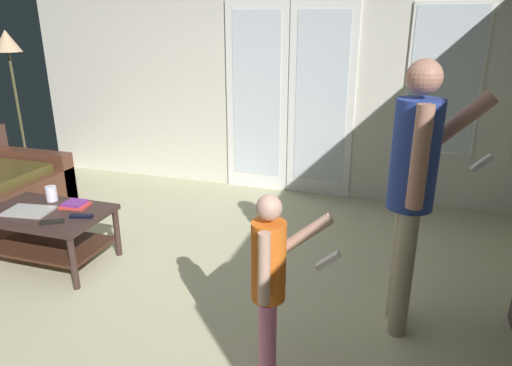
{
  "coord_description": "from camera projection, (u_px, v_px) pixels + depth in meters",
  "views": [
    {
      "loc": [
        1.48,
        -2.35,
        1.85
      ],
      "look_at": [
        0.72,
        0.05,
        0.96
      ],
      "focal_mm": 32.06,
      "sensor_mm": 36.0,
      "label": 1
    }
  ],
  "objects": [
    {
      "name": "person_child",
      "position": [
        270.0,
        277.0,
        2.27
      ],
      "size": [
        0.42,
        0.32,
        1.09
      ],
      "color": "pink",
      "rests_on": "ground_plane"
    },
    {
      "name": "coffee_table",
      "position": [
        48.0,
        225.0,
        3.63
      ],
      "size": [
        0.95,
        0.62,
        0.45
      ],
      "color": "#392723",
      "rests_on": "ground_plane"
    },
    {
      "name": "laptop_closed",
      "position": [
        29.0,
        211.0,
        3.56
      ],
      "size": [
        0.37,
        0.28,
        0.02
      ],
      "primitive_type": "cube",
      "rotation": [
        0.0,
        0.0,
        0.14
      ],
      "color": "#B6B4AE",
      "rests_on": "coffee_table"
    },
    {
      "name": "tv_remote_black",
      "position": [
        52.0,
        222.0,
        3.36
      ],
      "size": [
        0.17,
        0.13,
        0.02
      ],
      "primitive_type": "cube",
      "rotation": [
        0.0,
        0.0,
        0.55
      ],
      "color": "black",
      "rests_on": "coffee_table"
    },
    {
      "name": "cup_near_edge",
      "position": [
        51.0,
        194.0,
        3.78
      ],
      "size": [
        0.09,
        0.09,
        0.12
      ],
      "primitive_type": "cylinder",
      "color": "white",
      "rests_on": "coffee_table"
    },
    {
      "name": "dvd_remote_slim",
      "position": [
        81.0,
        216.0,
        3.46
      ],
      "size": [
        0.18,
        0.1,
        0.02
      ],
      "primitive_type": "cube",
      "rotation": [
        0.0,
        0.0,
        0.28
      ],
      "color": "black",
      "rests_on": "coffee_table"
    },
    {
      "name": "wall_back_with_doors",
      "position": [
        270.0,
        78.0,
        5.01
      ],
      "size": [
        5.78,
        0.09,
        2.64
      ],
      "color": "silver",
      "rests_on": "ground_plane"
    },
    {
      "name": "floor_lamp",
      "position": [
        9.0,
        55.0,
        4.99
      ],
      "size": [
        0.29,
        0.29,
        1.78
      ],
      "color": "#2A3229",
      "rests_on": "ground_plane"
    },
    {
      "name": "ground_plane",
      "position": [
        155.0,
        308.0,
        3.15
      ],
      "size": [
        5.78,
        5.21,
        0.02
      ],
      "primitive_type": "cube",
      "color": "#C1BD94"
    },
    {
      "name": "person_adult",
      "position": [
        415.0,
        178.0,
        2.64
      ],
      "size": [
        0.58,
        0.5,
        1.67
      ],
      "color": "tan",
      "rests_on": "ground_plane"
    },
    {
      "name": "book_stack",
      "position": [
        75.0,
        204.0,
        3.67
      ],
      "size": [
        0.23,
        0.19,
        0.04
      ],
      "color": "#D93C34",
      "rests_on": "coffee_table"
    }
  ]
}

